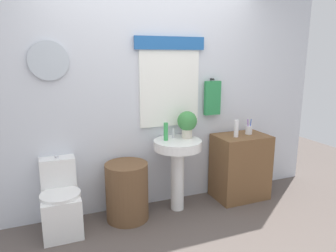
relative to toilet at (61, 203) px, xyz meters
name	(u,v)px	position (x,y,z in m)	size (l,w,h in m)	color
back_wall	(150,93)	(1.04, 0.27, 1.02)	(4.40, 0.18, 2.60)	silver
toilet	(61,203)	(0.00, 0.00, 0.00)	(0.38, 0.51, 0.74)	white
laundry_hamper	(127,191)	(0.67, -0.03, 0.03)	(0.45, 0.45, 0.62)	brown
pedestal_sink	(178,158)	(1.25, -0.03, 0.33)	(0.53, 0.53, 0.81)	white
faucet	(173,133)	(1.25, 0.09, 0.58)	(0.03, 0.03, 0.10)	silver
wooden_cabinet	(240,167)	(2.09, -0.03, 0.11)	(0.63, 0.44, 0.79)	brown
soap_bottle	(166,132)	(1.13, 0.02, 0.63)	(0.05, 0.05, 0.20)	green
potted_plant	(187,122)	(1.39, 0.03, 0.71)	(0.22, 0.22, 0.30)	beige
lotion_bottle	(236,129)	(1.98, -0.07, 0.61)	(0.05, 0.05, 0.20)	white
toothbrush_cup	(249,130)	(2.20, -0.01, 0.56)	(0.08, 0.08, 0.19)	silver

